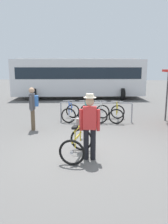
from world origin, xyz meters
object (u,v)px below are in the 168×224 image
racked_bike_teal (86,113)px  person_with_featured_bike (90,124)px  bus_distant (79,76)px  featured_bicycle (78,138)px  pedestrian_with_backpack (33,106)px  racked_bike_yellow (117,113)px  racked_bike_white (101,113)px  racked_bike_blue (71,112)px

racked_bike_teal → person_with_featured_bike: person_with_featured_bike is taller
racked_bike_teal → bus_distant: bus_distant is taller
featured_bicycle → pedestrian_with_backpack: bearing=130.5°
racked_bike_yellow → bus_distant: bus_distant is taller
racked_bike_white → featured_bicycle: bearing=-97.8°
racked_bike_blue → racked_bike_yellow: bearing=0.6°
racked_bike_blue → featured_bicycle: size_ratio=0.91×
racked_bike_yellow → featured_bicycle: 4.28m
racked_bike_yellow → bus_distant: bearing=109.5°
racked_bike_blue → racked_bike_yellow: size_ratio=0.98×
racked_bike_yellow → pedestrian_with_backpack: 3.75m
person_with_featured_bike → featured_bicycle: bearing=146.2°
racked_bike_yellow → bus_distant: (-2.64, 7.46, 1.37)m
racked_bike_yellow → featured_bicycle: size_ratio=0.93×
person_with_featured_bike → pedestrian_with_backpack: (-2.36, 2.60, -0.01)m
person_with_featured_bike → pedestrian_with_backpack: person_with_featured_bike is taller
racked_bike_blue → pedestrian_with_backpack: size_ratio=0.68×
person_with_featured_bike → racked_bike_white: bearing=86.9°
racked_bike_teal → racked_bike_yellow: (1.40, 0.01, -0.00)m
racked_bike_blue → racked_bike_yellow: (2.10, 0.02, 0.00)m
racked_bike_white → featured_bicycle: size_ratio=0.94×
racked_bike_blue → racked_bike_teal: size_ratio=0.99×
featured_bicycle → bus_distant: size_ratio=0.12×
racked_bike_blue → racked_bike_white: size_ratio=0.97×
racked_bike_teal → racked_bike_yellow: same height
racked_bike_blue → pedestrian_with_backpack: bearing=-125.3°
racked_bike_blue → person_with_featured_bike: bearing=-74.7°
racked_bike_white → bus_distant: bearing=104.6°
racked_bike_white → featured_bicycle: (-0.56, -4.08, 0.12)m
racked_bike_teal → bus_distant: (-1.24, 7.47, 1.37)m
racked_bike_white → person_with_featured_bike: 4.34m
racked_bike_teal → racked_bike_white: (0.70, 0.01, -0.00)m
bus_distant → racked_bike_teal: bearing=-80.6°
racked_bike_teal → pedestrian_with_backpack: (-1.89, -1.69, 0.57)m
featured_bicycle → bus_distant: (-1.38, 11.55, 1.25)m
racked_bike_white → bus_distant: size_ratio=0.11×
racked_bike_yellow → racked_bike_white: bearing=-179.4°
racked_bike_teal → bus_distant: bearing=99.4°
racked_bike_teal → person_with_featured_bike: (0.47, -4.29, 0.58)m
racked_bike_blue → racked_bike_teal: 0.70m
racked_bike_blue → pedestrian_with_backpack: 2.14m
racked_bike_white → racked_bike_yellow: 0.70m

